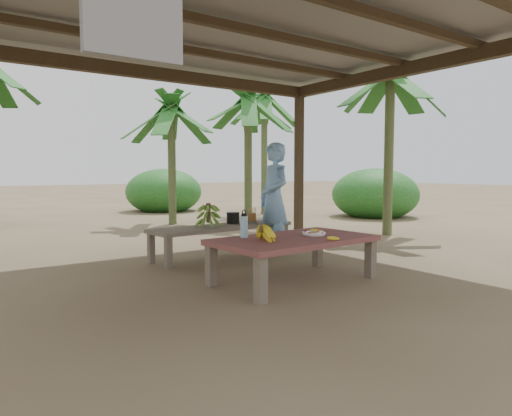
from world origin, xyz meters
TOP-DOWN VIEW (x-y plane):
  - ground at (0.00, 0.00)m, footprint 80.00×80.00m
  - pavilion at (-0.01, -0.01)m, footprint 6.60×5.60m
  - work_table at (0.38, -0.45)m, footprint 1.86×1.11m
  - bench at (0.54, 1.34)m, footprint 2.25×0.81m
  - ripe_banana_bunch at (-0.07, -0.46)m, footprint 0.32×0.28m
  - plate at (0.68, -0.44)m, footprint 0.27×0.27m
  - loose_banana_front at (0.58, -0.86)m, footprint 0.17×0.07m
  - loose_banana_side at (0.85, -0.31)m, footprint 0.15×0.14m
  - water_flask at (-0.08, -0.15)m, footprint 0.08×0.08m
  - green_banana_stalk at (0.29, 1.32)m, footprint 0.33×0.33m
  - cooking_pot at (0.78, 1.44)m, footprint 0.19×0.19m
  - skewer_rack at (1.05, 1.34)m, footprint 0.19×0.10m
  - woman at (1.29, 1.10)m, footprint 0.46×0.64m
  - banana_plant_ne at (3.11, 4.46)m, footprint 1.80×1.80m
  - banana_plant_n at (1.66, 5.47)m, footprint 1.80×1.80m
  - banana_plant_e at (4.32, 1.43)m, footprint 1.80×1.80m
  - banana_plant_far at (4.98, 6.39)m, footprint 1.80×1.80m

SIDE VIEW (x-z plane):
  - ground at x=0.00m, z-range 0.00..0.00m
  - bench at x=0.54m, z-range 0.17..0.62m
  - work_table at x=0.38m, z-range 0.18..0.68m
  - plate at x=0.68m, z-range 0.50..0.54m
  - loose_banana_front at x=0.58m, z-range 0.50..0.54m
  - loose_banana_side at x=0.85m, z-range 0.50..0.54m
  - cooking_pot at x=0.78m, z-range 0.45..0.61m
  - skewer_rack at x=1.05m, z-range 0.45..0.69m
  - ripe_banana_bunch at x=-0.07m, z-range 0.50..0.68m
  - green_banana_stalk at x=0.29m, z-range 0.45..0.80m
  - water_flask at x=-0.08m, z-range 0.47..0.78m
  - woman at x=1.29m, z-range 0.00..1.66m
  - banana_plant_n at x=1.66m, z-range 0.99..3.93m
  - banana_plant_ne at x=3.11m, z-range 1.08..4.22m
  - pavilion at x=-0.01m, z-range 1.30..4.25m
  - banana_plant_e at x=4.32m, z-range 1.18..4.54m
  - banana_plant_far at x=4.98m, z-range 1.31..4.93m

